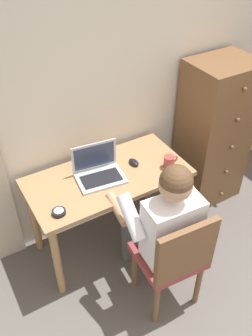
{
  "coord_description": "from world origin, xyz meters",
  "views": [
    {
      "loc": [
        -1.31,
        -0.03,
        2.48
      ],
      "look_at": [
        -0.27,
        1.73,
        0.83
      ],
      "focal_mm": 39.41,
      "sensor_mm": 36.0,
      "label": 1
    }
  ],
  "objects_px": {
    "desk": "(108,187)",
    "person_seated": "(161,220)",
    "dresser": "(213,134)",
    "laptop": "(98,171)",
    "chair": "(174,257)",
    "computer_mouse": "(134,162)",
    "coffee_mug": "(169,162)",
    "desk_clock": "(59,212)"
  },
  "relations": [
    {
      "from": "desk",
      "to": "person_seated",
      "type": "distance_m",
      "value": 0.55
    },
    {
      "from": "dresser",
      "to": "laptop",
      "type": "relative_size",
      "value": 3.63
    },
    {
      "from": "dresser",
      "to": "chair",
      "type": "height_order",
      "value": "dresser"
    },
    {
      "from": "computer_mouse",
      "to": "coffee_mug",
      "type": "distance_m",
      "value": 0.27
    },
    {
      "from": "desk",
      "to": "dresser",
      "type": "bearing_deg",
      "value": 4.65
    },
    {
      "from": "desk_clock",
      "to": "coffee_mug",
      "type": "height_order",
      "value": "coffee_mug"
    },
    {
      "from": "coffee_mug",
      "to": "chair",
      "type": "bearing_deg",
      "value": -121.29
    },
    {
      "from": "desk_clock",
      "to": "laptop",
      "type": "bearing_deg",
      "value": 27.74
    },
    {
      "from": "computer_mouse",
      "to": "desk_clock",
      "type": "distance_m",
      "value": 0.72
    },
    {
      "from": "chair",
      "to": "desk_clock",
      "type": "bearing_deg",
      "value": 136.06
    },
    {
      "from": "dresser",
      "to": "laptop",
      "type": "xyz_separation_m",
      "value": [
        -1.17,
        -0.06,
        0.11
      ]
    },
    {
      "from": "dresser",
      "to": "desk_clock",
      "type": "xyz_separation_m",
      "value": [
        -1.57,
        -0.27,
        0.07
      ]
    },
    {
      "from": "desk_clock",
      "to": "coffee_mug",
      "type": "distance_m",
      "value": 0.91
    },
    {
      "from": "desk_clock",
      "to": "desk",
      "type": "bearing_deg",
      "value": 21.7
    },
    {
      "from": "person_seated",
      "to": "chair",
      "type": "bearing_deg",
      "value": -93.68
    },
    {
      "from": "laptop",
      "to": "coffee_mug",
      "type": "relative_size",
      "value": 3.07
    },
    {
      "from": "desk_clock",
      "to": "coffee_mug",
      "type": "relative_size",
      "value": 0.75
    },
    {
      "from": "desk",
      "to": "desk_clock",
      "type": "xyz_separation_m",
      "value": [
        -0.46,
        -0.18,
        0.13
      ]
    },
    {
      "from": "desk_clock",
      "to": "person_seated",
      "type": "bearing_deg",
      "value": -31.88
    },
    {
      "from": "person_seated",
      "to": "coffee_mug",
      "type": "relative_size",
      "value": 10.12
    },
    {
      "from": "chair",
      "to": "dresser",
      "type": "bearing_deg",
      "value": 38.83
    },
    {
      "from": "laptop",
      "to": "desk_clock",
      "type": "xyz_separation_m",
      "value": [
        -0.4,
        -0.21,
        -0.04
      ]
    },
    {
      "from": "dresser",
      "to": "desk",
      "type": "bearing_deg",
      "value": -175.35
    },
    {
      "from": "dresser",
      "to": "computer_mouse",
      "type": "xyz_separation_m",
      "value": [
        -0.87,
        -0.07,
        0.08
      ]
    },
    {
      "from": "dresser",
      "to": "desk_clock",
      "type": "height_order",
      "value": "dresser"
    },
    {
      "from": "dresser",
      "to": "laptop",
      "type": "distance_m",
      "value": 1.17
    },
    {
      "from": "person_seated",
      "to": "computer_mouse",
      "type": "distance_m",
      "value": 0.57
    },
    {
      "from": "laptop",
      "to": "coffee_mug",
      "type": "bearing_deg",
      "value": -18.54
    },
    {
      "from": "dresser",
      "to": "desk_clock",
      "type": "bearing_deg",
      "value": -170.15
    },
    {
      "from": "dresser",
      "to": "computer_mouse",
      "type": "relative_size",
      "value": 13.4
    },
    {
      "from": "person_seated",
      "to": "desk_clock",
      "type": "xyz_separation_m",
      "value": [
        -0.57,
        0.35,
        0.06
      ]
    },
    {
      "from": "laptop",
      "to": "chair",
      "type": "bearing_deg",
      "value": -77.96
    },
    {
      "from": "dresser",
      "to": "computer_mouse",
      "type": "bearing_deg",
      "value": -175.3
    },
    {
      "from": "person_seated",
      "to": "laptop",
      "type": "xyz_separation_m",
      "value": [
        -0.17,
        0.56,
        0.09
      ]
    },
    {
      "from": "laptop",
      "to": "computer_mouse",
      "type": "distance_m",
      "value": 0.3
    },
    {
      "from": "dresser",
      "to": "laptop",
      "type": "height_order",
      "value": "dresser"
    },
    {
      "from": "dresser",
      "to": "desk_clock",
      "type": "relative_size",
      "value": 14.89
    },
    {
      "from": "person_seated",
      "to": "computer_mouse",
      "type": "xyz_separation_m",
      "value": [
        0.13,
        0.56,
        0.06
      ]
    },
    {
      "from": "desk",
      "to": "coffee_mug",
      "type": "bearing_deg",
      "value": -17.54
    },
    {
      "from": "desk",
      "to": "coffee_mug",
      "type": "xyz_separation_m",
      "value": [
        0.45,
        -0.14,
        0.16
      ]
    },
    {
      "from": "desk",
      "to": "computer_mouse",
      "type": "distance_m",
      "value": 0.27
    },
    {
      "from": "desk",
      "to": "person_seated",
      "type": "xyz_separation_m",
      "value": [
        0.11,
        -0.54,
        0.07
      ]
    }
  ]
}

